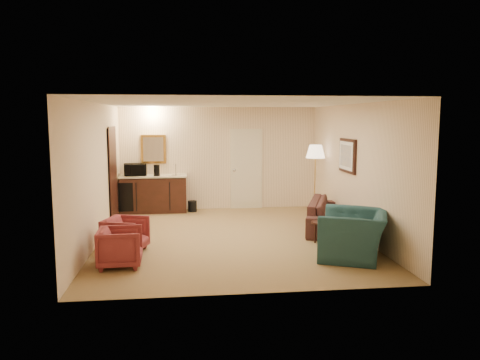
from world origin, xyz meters
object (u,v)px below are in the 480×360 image
Objects in this scene: microwave at (135,168)px; coffee_maker at (157,170)px; rose_chair_near at (126,233)px; coffee_table at (330,232)px; rose_chair_far at (120,245)px; sofa at (331,210)px; wetbar_cabinet at (154,194)px; floor_lamp at (315,180)px; teal_armchair at (354,227)px; waste_bin at (192,206)px.

microwave reaches higher than coffee_maker.
coffee_table is (3.72, 0.13, -0.13)m from rose_chair_near.
rose_chair_near is at bearing -0.82° from rose_chair_far.
rose_chair_near is (-4.07, -1.22, -0.08)m from sofa.
wetbar_cabinet is 0.77× the size of sofa.
floor_lamp is (4.11, 2.62, 0.52)m from rose_chair_near.
teal_armchair is 5.45m from coffee_maker.
sofa is at bearing -65.28° from rose_chair_far.
coffee_maker is at bearing 135.89° from coffee_table.
wetbar_cabinet reaches higher than rose_chair_near.
teal_armchair is at bearing -83.81° from rose_chair_near.
teal_armchair is 3.44m from floor_lamp.
wetbar_cabinet is at bearing 166.96° from floor_lamp.
rose_chair_far is 5.37m from floor_lamp.
rose_chair_near is at bearing -94.32° from wetbar_cabinet.
teal_armchair reaches higher than waste_bin.
waste_bin is 0.99× the size of coffee_maker.
waste_bin is at bearing -4.22° from wetbar_cabinet.
rose_chair_near is 2.46× the size of coffee_maker.
wetbar_cabinet is 1.00m from waste_bin.
sofa is 4.02× the size of microwave.
rose_chair_far is 2.48× the size of waste_bin.
coffee_table is at bearing -99.09° from floor_lamp.
microwave is at bearing 139.17° from coffee_table.
sofa is at bearing -24.24° from coffee_maker.
waste_bin is at bearing -11.40° from microwave.
coffee_table is at bearing -77.56° from rose_chair_far.
floor_lamp is at bearing -15.81° from waste_bin.
teal_armchair is at bearing -56.18° from microwave.
sofa is 2.94× the size of coffee_table.
wetbar_cabinet is 0.78m from microwave.
rose_chair_far is 0.40× the size of floor_lamp.
floor_lamp is 3.84m from coffee_maker.
rose_chair_near is 3.65m from waste_bin.
floor_lamp is (4.10, 3.43, 0.51)m from rose_chair_far.
waste_bin is (1.21, 3.44, -0.20)m from rose_chair_near.
floor_lamp reaches higher than microwave.
wetbar_cabinet is 2.25× the size of coffee_table.
sofa is 7.80× the size of coffee_maker.
microwave is at bearing -178.09° from wetbar_cabinet.
microwave is (-3.99, 4.29, 0.57)m from teal_armchair.
wetbar_cabinet reaches higher than waste_bin.
coffee_table is at bearing -38.00° from coffee_maker.
wetbar_cabinet is at bearing -5.20° from rose_chair_far.
coffee_maker is (0.09, -0.12, 0.60)m from wetbar_cabinet.
wetbar_cabinet is at bearing -7.20° from microwave.
coffee_table is 0.43× the size of floor_lamp.
wetbar_cabinet is 2.44× the size of rose_chair_near.
floor_lamp reaches higher than rose_chair_far.
waste_bin is 1.26m from coffee_maker.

